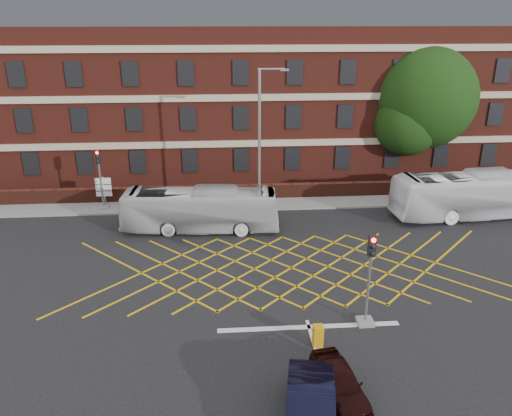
{
  "coord_description": "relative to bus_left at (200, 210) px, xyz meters",
  "views": [
    {
      "loc": [
        -3.67,
        -21.72,
        12.71
      ],
      "look_at": [
        -1.95,
        1.5,
        3.72
      ],
      "focal_mm": 35.0,
      "sensor_mm": 36.0,
      "label": 1
    }
  ],
  "objects": [
    {
      "name": "boundary_wall",
      "position": [
        5.0,
        5.46,
        -0.82
      ],
      "size": [
        56.0,
        0.5,
        1.1
      ],
      "primitive_type": "cube",
      "color": "#481C13",
      "rests_on": "ground"
    },
    {
      "name": "bus_left",
      "position": [
        0.0,
        0.0,
        0.0
      ],
      "size": [
        9.98,
        3.01,
        2.74
      ],
      "primitive_type": "imported",
      "rotation": [
        0.0,
        0.0,
        1.5
      ],
      "color": "silver",
      "rests_on": "ground"
    },
    {
      "name": "ground",
      "position": [
        5.0,
        -7.54,
        -1.37
      ],
      "size": [
        120.0,
        120.0,
        0.0
      ],
      "primitive_type": "plane",
      "color": "black",
      "rests_on": "ground"
    },
    {
      "name": "victorian_building",
      "position": [
        5.25,
        14.46,
        6.47
      ],
      "size": [
        51.0,
        12.17,
        20.4
      ],
      "color": "maroon",
      "rests_on": "ground"
    },
    {
      "name": "car_maroon",
      "position": [
        5.33,
        -15.28,
        -0.78
      ],
      "size": [
        1.87,
        3.6,
        1.17
      ],
      "primitive_type": "imported",
      "rotation": [
        0.0,
        0.0,
        0.15
      ],
      "color": "black",
      "rests_on": "ground"
    },
    {
      "name": "traffic_light_near",
      "position": [
        7.52,
        -10.97,
        0.39
      ],
      "size": [
        0.7,
        0.7,
        4.27
      ],
      "color": "slate",
      "rests_on": "ground"
    },
    {
      "name": "deciduous_tree",
      "position": [
        17.37,
        9.06,
        4.82
      ],
      "size": [
        8.06,
        7.95,
        10.71
      ],
      "color": "black",
      "rests_on": "ground"
    },
    {
      "name": "utility_cabinet",
      "position": [
        5.13,
        -12.36,
        -0.9
      ],
      "size": [
        0.4,
        0.41,
        0.95
      ],
      "primitive_type": "cube",
      "color": "orange",
      "rests_on": "ground"
    },
    {
      "name": "box_junction_hatching",
      "position": [
        5.0,
        -5.54,
        -1.36
      ],
      "size": [
        8.22,
        8.22,
        0.02
      ],
      "primitive_type": "cube",
      "rotation": [
        0.0,
        0.0,
        0.79
      ],
      "color": "#CC990C",
      "rests_on": "ground"
    },
    {
      "name": "traffic_light_far",
      "position": [
        -6.92,
        4.1,
        0.39
      ],
      "size": [
        0.7,
        0.7,
        4.27
      ],
      "color": "slate",
      "rests_on": "ground"
    },
    {
      "name": "stop_line",
      "position": [
        5.0,
        -11.04,
        -1.36
      ],
      "size": [
        8.0,
        0.3,
        0.02
      ],
      "primitive_type": "cube",
      "color": "silver",
      "rests_on": "ground"
    },
    {
      "name": "far_pavement",
      "position": [
        5.0,
        4.46,
        -1.31
      ],
      "size": [
        60.0,
        3.0,
        0.12
      ],
      "primitive_type": "cube",
      "color": "slate",
      "rests_on": "ground"
    },
    {
      "name": "street_lamp",
      "position": [
        3.87,
        1.23,
        2.08
      ],
      "size": [
        2.25,
        1.0,
        9.8
      ],
      "color": "slate",
      "rests_on": "ground"
    },
    {
      "name": "bus_right",
      "position": [
        18.23,
        0.91,
        0.18
      ],
      "size": [
        11.26,
        3.35,
        3.1
      ],
      "primitive_type": "imported",
      "rotation": [
        0.0,
        0.0,
        1.64
      ],
      "color": "white",
      "rests_on": "ground"
    },
    {
      "name": "car_navy",
      "position": [
        4.02,
        -16.75,
        -0.63
      ],
      "size": [
        2.33,
        4.71,
        1.48
      ],
      "primitive_type": "imported",
      "rotation": [
        0.0,
        0.0,
        -0.18
      ],
      "color": "black",
      "rests_on": "ground"
    },
    {
      "name": "direction_signs",
      "position": [
        -6.92,
        4.69,
        0.01
      ],
      "size": [
        1.1,
        0.16,
        2.2
      ],
      "color": "gray",
      "rests_on": "ground"
    }
  ]
}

